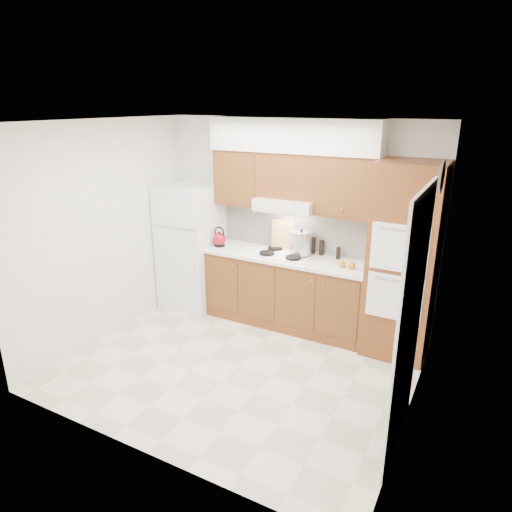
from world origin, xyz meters
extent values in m
plane|color=beige|center=(0.00, 0.00, 0.00)|extent=(3.60, 3.60, 0.00)
plane|color=white|center=(0.00, 0.00, 2.60)|extent=(3.60, 3.60, 0.00)
cube|color=white|center=(0.00, 1.50, 1.30)|extent=(3.60, 0.02, 2.60)
cube|color=white|center=(-1.80, 0.00, 1.30)|extent=(0.02, 3.00, 2.60)
cube|color=white|center=(1.80, 0.00, 1.30)|extent=(0.02, 3.00, 2.60)
cube|color=white|center=(-1.41, 1.14, 0.86)|extent=(0.75, 0.72, 1.72)
cube|color=brown|center=(0.02, 1.20, 0.45)|extent=(2.11, 0.60, 0.90)
cube|color=white|center=(0.03, 1.19, 0.92)|extent=(2.13, 0.62, 0.04)
cube|color=white|center=(0.02, 1.49, 1.22)|extent=(2.11, 0.03, 0.56)
cube|color=brown|center=(1.44, 1.18, 1.10)|extent=(0.70, 0.65, 2.20)
cube|color=brown|center=(-0.71, 1.33, 1.85)|extent=(0.63, 0.33, 0.70)
cube|color=brown|center=(0.72, 1.33, 1.85)|extent=(0.73, 0.33, 0.70)
cube|color=silver|center=(-0.02, 1.27, 1.57)|extent=(0.75, 0.45, 0.15)
cube|color=brown|center=(-0.02, 1.33, 1.92)|extent=(0.75, 0.33, 0.55)
cube|color=silver|center=(0.03, 1.32, 2.40)|extent=(2.13, 0.36, 0.40)
cube|color=white|center=(-0.02, 1.21, 0.95)|extent=(0.74, 0.50, 0.01)
cube|color=black|center=(1.79, -0.35, 1.05)|extent=(0.02, 0.90, 2.10)
cylinder|color=#3F3833|center=(1.79, 0.55, 2.15)|extent=(0.02, 0.30, 0.30)
sphere|color=maroon|center=(-0.93, 1.12, 1.04)|extent=(0.18, 0.18, 0.18)
cube|color=tan|center=(-0.13, 1.40, 1.14)|extent=(0.31, 0.19, 0.39)
cylinder|color=silver|center=(0.18, 1.27, 1.11)|extent=(0.31, 0.31, 0.28)
cylinder|color=black|center=(0.29, 1.39, 1.05)|extent=(0.06, 0.06, 0.22)
cylinder|color=black|center=(0.40, 1.42, 1.04)|extent=(0.08, 0.08, 0.19)
cylinder|color=black|center=(0.63, 1.37, 1.01)|extent=(0.07, 0.07, 0.15)
sphere|color=orange|center=(0.88, 1.11, 0.98)|extent=(0.10, 0.10, 0.09)
sphere|color=orange|center=(0.76, 1.11, 0.98)|extent=(0.11, 0.11, 0.09)
camera|label=1|loc=(2.24, -3.77, 2.78)|focal=32.00mm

